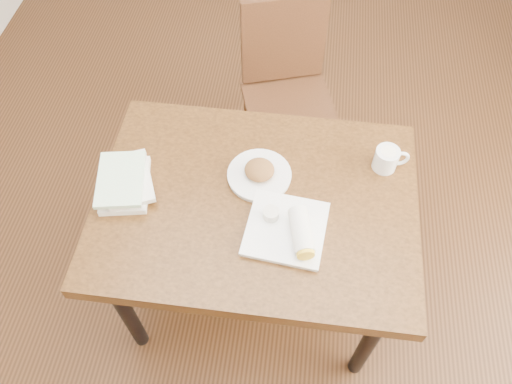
# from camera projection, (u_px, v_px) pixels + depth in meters

# --- Properties ---
(ground) EXTENTS (4.00, 5.00, 0.01)m
(ground) POSITION_uv_depth(u_px,v_px,m) (256.00, 285.00, 2.42)
(ground) COLOR #472814
(ground) RESTS_ON ground
(table) EXTENTS (1.16, 0.85, 0.75)m
(table) POSITION_uv_depth(u_px,v_px,m) (256.00, 212.00, 1.86)
(table) COLOR brown
(table) RESTS_ON ground
(chair_far) EXTENTS (0.53, 0.53, 0.95)m
(chair_far) POSITION_uv_depth(u_px,v_px,m) (287.00, 84.00, 2.41)
(chair_far) COLOR #472614
(chair_far) RESTS_ON ground
(plate_scone) EXTENTS (0.24, 0.24, 0.08)m
(plate_scone) POSITION_uv_depth(u_px,v_px,m) (259.00, 173.00, 1.83)
(plate_scone) COLOR white
(plate_scone) RESTS_ON table
(coffee_mug) EXTENTS (0.13, 0.09, 0.09)m
(coffee_mug) POSITION_uv_depth(u_px,v_px,m) (387.00, 159.00, 1.84)
(coffee_mug) COLOR white
(coffee_mug) RESTS_ON table
(plate_burrito) EXTENTS (0.29, 0.29, 0.09)m
(plate_burrito) POSITION_uv_depth(u_px,v_px,m) (290.00, 230.00, 1.69)
(plate_burrito) COLOR white
(plate_burrito) RESTS_ON table
(book_stack) EXTENTS (0.24, 0.29, 0.06)m
(book_stack) POSITION_uv_depth(u_px,v_px,m) (125.00, 182.00, 1.80)
(book_stack) COLOR white
(book_stack) RESTS_ON table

